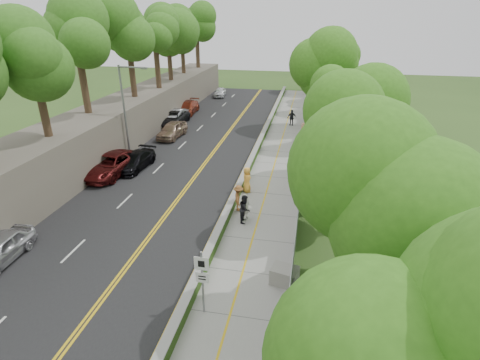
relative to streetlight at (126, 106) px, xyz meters
name	(u,v)px	position (x,y,z in m)	size (l,w,h in m)	color
ground	(201,267)	(10.46, -14.00, -4.64)	(140.00, 140.00, 0.00)	#33511E
road	(190,157)	(5.06, 1.00, -4.62)	(11.20, 66.00, 0.04)	black
sidewalk	(279,164)	(13.01, 1.00, -4.61)	(4.20, 66.00, 0.05)	gray
jersey_barrier	(253,159)	(10.71, 1.00, -4.34)	(0.42, 66.00, 0.60)	#5EC218
rock_embankment	(104,131)	(-3.04, 1.00, -2.64)	(5.00, 66.00, 4.00)	#595147
chainlink_fence	(304,155)	(15.11, 1.00, -3.64)	(0.04, 66.00, 2.00)	slate
trees_embankment	(94,31)	(-2.54, 1.00, 5.86)	(6.40, 66.00, 13.00)	#3E7E22
trees_fenceside	(341,83)	(17.46, 1.00, 2.36)	(7.00, 66.00, 14.00)	#428820
streetlight	(126,106)	(0.00, 0.00, 0.00)	(2.52, 0.22, 8.00)	gray
signpost	(202,276)	(11.51, -17.02, -2.68)	(0.62, 0.09, 3.10)	gray
construction_barrel	(304,128)	(14.76, 10.51, -4.09)	(0.61, 0.61, 1.00)	orange
concrete_block	(284,275)	(14.76, -14.42, -4.17)	(1.25, 0.93, 0.83)	gray
car_2	(111,165)	(0.09, -3.87, -3.78)	(2.71, 5.87, 1.63)	#581515
car_3	(135,161)	(1.46, -2.37, -3.93)	(1.87, 4.60, 1.33)	black
car_4	(172,130)	(1.46, 6.23, -3.81)	(1.87, 4.66, 1.59)	tan
car_5	(176,116)	(-0.14, 11.63, -3.84)	(1.60, 4.59, 1.51)	#9D9FA4
car_6	(173,118)	(-0.14, 10.78, -3.85)	(2.47, 5.37, 1.49)	black
car_7	(187,108)	(-0.14, 15.99, -3.83)	(2.16, 5.32, 1.54)	#973B25
car_8	(220,92)	(1.40, 27.06, -3.93)	(1.57, 3.91, 1.33)	white
painter_0	(247,180)	(11.26, -4.95, -3.65)	(0.92, 0.60, 1.87)	#F2A93C
painter_1	(246,207)	(11.88, -8.82, -3.73)	(0.62, 0.41, 1.71)	beige
painter_2	(245,209)	(11.88, -9.13, -3.69)	(0.87, 0.68, 1.79)	black
painter_3	(239,198)	(11.21, -7.78, -3.71)	(1.14, 0.65, 1.76)	brown
person_far	(292,118)	(13.26, 12.98, -3.68)	(1.06, 0.44, 1.82)	black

